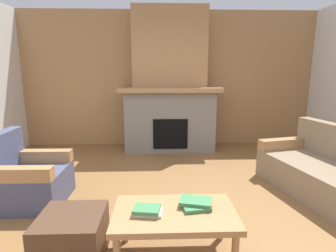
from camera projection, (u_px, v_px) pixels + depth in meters
ground at (180, 216)px, 2.94m from camera, size 9.00×9.00×0.00m
wall_back_wood_panel at (169, 80)px, 5.60m from camera, size 6.00×0.12×2.70m
fireplace at (170, 90)px, 5.27m from camera, size 1.90×0.82×2.70m
couch at (333, 176)px, 3.32m from camera, size 1.22×1.94×0.85m
armchair at (28, 179)px, 3.21m from camera, size 0.77×0.77×0.85m
coffee_table at (175, 217)px, 2.22m from camera, size 1.00×0.60×0.43m
ottoman at (72, 237)px, 2.25m from camera, size 0.52×0.52×0.40m
book_stack_near_edge at (147, 211)px, 2.16m from camera, size 0.25×0.19×0.06m
book_stack_center at (196, 203)px, 2.27m from camera, size 0.30×0.26×0.06m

